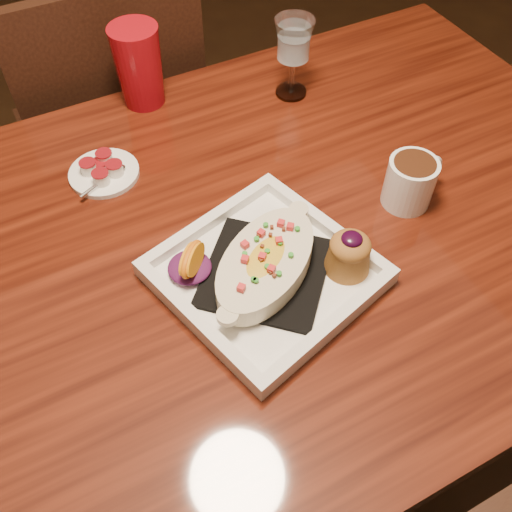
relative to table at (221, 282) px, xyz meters
name	(u,v)px	position (x,y,z in m)	size (l,w,h in m)	color
floor	(233,430)	(0.00, 0.00, -0.65)	(7.00, 7.00, 0.00)	black
table	(221,282)	(0.00, 0.00, 0.00)	(1.50, 0.90, 0.75)	maroon
chair_far	(117,135)	(0.00, 0.63, -0.15)	(0.42, 0.42, 0.93)	black
plate	(273,267)	(0.05, -0.09, 0.12)	(0.34, 0.34, 0.08)	white
coffee_mug	(411,180)	(0.32, -0.05, 0.14)	(0.11, 0.08, 0.08)	white
goblet	(294,44)	(0.29, 0.29, 0.20)	(0.07, 0.07, 0.15)	silver
saucer	(103,172)	(-0.11, 0.23, 0.11)	(0.12, 0.12, 0.08)	white
creamer_loose	(101,166)	(-0.11, 0.25, 0.11)	(0.03, 0.03, 0.02)	white
red_tumbler	(139,66)	(0.03, 0.40, 0.17)	(0.09, 0.09, 0.15)	#AA0C16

